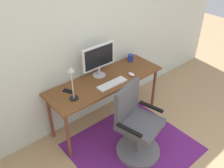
{
  "coord_description": "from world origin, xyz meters",
  "views": [
    {
      "loc": [
        -1.51,
        -0.3,
        2.52
      ],
      "look_at": [
        0.1,
        1.6,
        0.84
      ],
      "focal_mm": 38.65,
      "sensor_mm": 36.0,
      "label": 1
    }
  ],
  "objects_px": {
    "coffee_cup": "(130,58)",
    "desk": "(106,84)",
    "cell_phone": "(68,91)",
    "office_chair": "(136,129)",
    "computer_mouse": "(131,74)",
    "desk_lamp": "(72,79)",
    "monitor": "(99,58)",
    "keyboard": "(112,84)"
  },
  "relations": [
    {
      "from": "desk",
      "to": "keyboard",
      "type": "relative_size",
      "value": 3.9
    },
    {
      "from": "keyboard",
      "to": "office_chair",
      "type": "relative_size",
      "value": 0.44
    },
    {
      "from": "desk",
      "to": "cell_phone",
      "type": "xyz_separation_m",
      "value": [
        -0.53,
        0.09,
        0.08
      ]
    },
    {
      "from": "desk",
      "to": "cell_phone",
      "type": "height_order",
      "value": "cell_phone"
    },
    {
      "from": "desk",
      "to": "computer_mouse",
      "type": "xyz_separation_m",
      "value": [
        0.34,
        -0.14,
        0.09
      ]
    },
    {
      "from": "cell_phone",
      "to": "desk_lamp",
      "type": "relative_size",
      "value": 0.31
    },
    {
      "from": "desk",
      "to": "cell_phone",
      "type": "distance_m",
      "value": 0.55
    },
    {
      "from": "desk",
      "to": "office_chair",
      "type": "bearing_deg",
      "value": -96.71
    },
    {
      "from": "monitor",
      "to": "office_chair",
      "type": "bearing_deg",
      "value": -95.38
    },
    {
      "from": "coffee_cup",
      "to": "office_chair",
      "type": "bearing_deg",
      "value": -129.3
    },
    {
      "from": "desk",
      "to": "monitor",
      "type": "bearing_deg",
      "value": 91.11
    },
    {
      "from": "computer_mouse",
      "to": "office_chair",
      "type": "distance_m",
      "value": 0.78
    },
    {
      "from": "desk",
      "to": "computer_mouse",
      "type": "distance_m",
      "value": 0.38
    },
    {
      "from": "coffee_cup",
      "to": "desk",
      "type": "bearing_deg",
      "value": -165.21
    },
    {
      "from": "desk",
      "to": "coffee_cup",
      "type": "xyz_separation_m",
      "value": [
        0.62,
        0.16,
        0.13
      ]
    },
    {
      "from": "monitor",
      "to": "keyboard",
      "type": "relative_size",
      "value": 1.16
    },
    {
      "from": "computer_mouse",
      "to": "desk_lamp",
      "type": "height_order",
      "value": "desk_lamp"
    },
    {
      "from": "office_chair",
      "to": "coffee_cup",
      "type": "bearing_deg",
      "value": 37.07
    },
    {
      "from": "desk_lamp",
      "to": "office_chair",
      "type": "relative_size",
      "value": 0.46
    },
    {
      "from": "monitor",
      "to": "coffee_cup",
      "type": "relative_size",
      "value": 4.6
    },
    {
      "from": "desk",
      "to": "computer_mouse",
      "type": "bearing_deg",
      "value": -22.82
    },
    {
      "from": "coffee_cup",
      "to": "cell_phone",
      "type": "height_order",
      "value": "coffee_cup"
    },
    {
      "from": "keyboard",
      "to": "cell_phone",
      "type": "height_order",
      "value": "keyboard"
    },
    {
      "from": "monitor",
      "to": "office_chair",
      "type": "xyz_separation_m",
      "value": [
        -0.08,
        -0.84,
        -0.62
      ]
    },
    {
      "from": "desk",
      "to": "keyboard",
      "type": "bearing_deg",
      "value": -93.25
    },
    {
      "from": "computer_mouse",
      "to": "keyboard",
      "type": "bearing_deg",
      "value": -179.99
    },
    {
      "from": "monitor",
      "to": "coffee_cup",
      "type": "height_order",
      "value": "monitor"
    },
    {
      "from": "cell_phone",
      "to": "desk",
      "type": "bearing_deg",
      "value": -36.66
    },
    {
      "from": "computer_mouse",
      "to": "coffee_cup",
      "type": "relative_size",
      "value": 0.96
    },
    {
      "from": "cell_phone",
      "to": "office_chair",
      "type": "distance_m",
      "value": 0.97
    },
    {
      "from": "cell_phone",
      "to": "coffee_cup",
      "type": "bearing_deg",
      "value": -23.28
    },
    {
      "from": "desk",
      "to": "cell_phone",
      "type": "relative_size",
      "value": 11.96
    },
    {
      "from": "cell_phone",
      "to": "desk_lamp",
      "type": "height_order",
      "value": "desk_lamp"
    },
    {
      "from": "desk",
      "to": "computer_mouse",
      "type": "height_order",
      "value": "computer_mouse"
    },
    {
      "from": "monitor",
      "to": "keyboard",
      "type": "xyz_separation_m",
      "value": [
        -0.01,
        -0.29,
        -0.26
      ]
    },
    {
      "from": "coffee_cup",
      "to": "computer_mouse",
      "type": "bearing_deg",
      "value": -132.01
    },
    {
      "from": "monitor",
      "to": "computer_mouse",
      "type": "relative_size",
      "value": 4.8
    },
    {
      "from": "monitor",
      "to": "cell_phone",
      "type": "xyz_separation_m",
      "value": [
        -0.53,
        -0.05,
        -0.27
      ]
    },
    {
      "from": "keyboard",
      "to": "coffee_cup",
      "type": "distance_m",
      "value": 0.7
    },
    {
      "from": "desk",
      "to": "office_chair",
      "type": "distance_m",
      "value": 0.75
    },
    {
      "from": "desk",
      "to": "desk_lamp",
      "type": "distance_m",
      "value": 0.67
    },
    {
      "from": "desk",
      "to": "office_chair",
      "type": "xyz_separation_m",
      "value": [
        -0.08,
        -0.69,
        -0.28
      ]
    }
  ]
}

